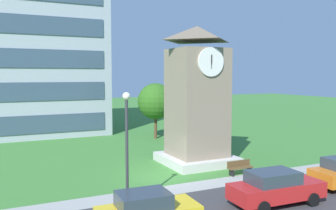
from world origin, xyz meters
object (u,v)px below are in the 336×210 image
clock_tower (197,103)px  park_bench (240,167)px  street_lamp (127,137)px  parked_car_red (276,187)px  tree_near_tower (156,101)px

clock_tower → park_bench: size_ratio=5.43×
park_bench → street_lamp: 9.54m
park_bench → parked_car_red: size_ratio=0.38×
clock_tower → street_lamp: (-7.58, -6.62, -0.89)m
clock_tower → parked_car_red: bearing=-94.6°
street_lamp → parked_car_red: street_lamp is taller
street_lamp → tree_near_tower: (9.02, 17.35, 0.29)m
clock_tower → street_lamp: size_ratio=1.76×
clock_tower → tree_near_tower: bearing=82.4°
park_bench → parked_car_red: parked_car_red is taller
clock_tower → parked_car_red: 9.68m
clock_tower → park_bench: 5.55m
tree_near_tower → parked_car_red: 20.05m
clock_tower → parked_car_red: (-0.72, -8.99, -3.51)m
park_bench → tree_near_tower: (0.42, 14.53, 3.31)m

